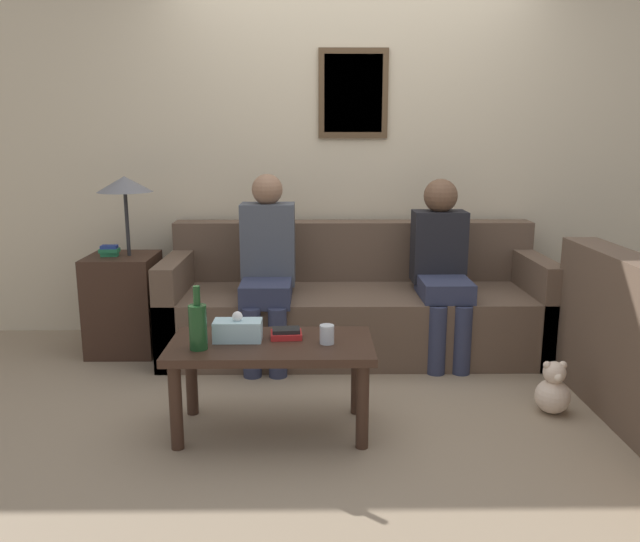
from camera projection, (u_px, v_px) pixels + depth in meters
name	position (u px, v px, depth m)	size (l,w,h in m)	color
ground_plane	(360.00, 376.00, 3.75)	(16.00, 16.00, 0.00)	gray
wall_back	(352.00, 152.00, 4.41)	(9.00, 0.08, 2.60)	beige
couch_main	(355.00, 307.00, 4.18)	(2.48, 0.85, 0.83)	brown
coffee_table	(271.00, 357.00, 2.99)	(0.97, 0.49, 0.45)	#382319
side_table_with_lamp	(124.00, 293.00, 4.12)	(0.45, 0.43, 1.16)	#382319
wine_bottle	(198.00, 325.00, 2.85)	(0.08, 0.08, 0.30)	#19421E
drinking_glass	(327.00, 334.00, 2.95)	(0.07, 0.07, 0.09)	silver
book_stack	(286.00, 333.00, 3.03)	(0.16, 0.13, 0.05)	red
tissue_box	(238.00, 330.00, 2.99)	(0.23, 0.12, 0.14)	silver
person_left	(267.00, 263.00, 3.91)	(0.34, 0.58, 1.18)	#2D334C
person_right	(442.00, 262.00, 3.98)	(0.34, 0.60, 1.15)	#2D334C
teddy_bear	(553.00, 391.00, 3.23)	(0.18, 0.18, 0.28)	beige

